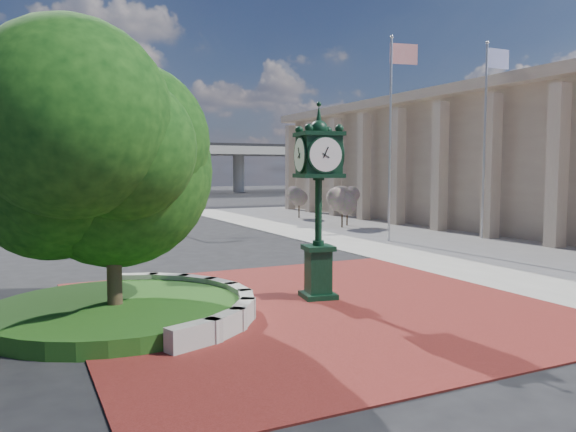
# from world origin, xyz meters

# --- Properties ---
(ground) EXTENTS (200.00, 200.00, 0.00)m
(ground) POSITION_xyz_m (0.00, 0.00, 0.00)
(ground) COLOR black
(ground) RESTS_ON ground
(plaza) EXTENTS (12.00, 12.00, 0.04)m
(plaza) POSITION_xyz_m (0.00, -1.00, 0.02)
(plaza) COLOR maroon
(plaza) RESTS_ON ground
(sidewalk) EXTENTS (20.00, 50.00, 0.04)m
(sidewalk) POSITION_xyz_m (16.00, 10.00, 0.02)
(sidewalk) COLOR #9E9B93
(sidewalk) RESTS_ON ground
(planter_wall) EXTENTS (2.96, 6.77, 0.54)m
(planter_wall) POSITION_xyz_m (-2.71, -0.00, 0.27)
(planter_wall) COLOR #9E9B93
(planter_wall) RESTS_ON ground
(grass_bed) EXTENTS (6.10, 6.10, 0.40)m
(grass_bed) POSITION_xyz_m (-5.00, 0.00, 0.20)
(grass_bed) COLOR #194915
(grass_bed) RESTS_ON ground
(civic_building) EXTENTS (17.35, 44.00, 8.60)m
(civic_building) POSITION_xyz_m (23.60, 12.00, 4.33)
(civic_building) COLOR #BBA38D
(civic_building) RESTS_ON ground
(overpass) EXTENTS (90.00, 12.00, 7.50)m
(overpass) POSITION_xyz_m (-0.22, 70.00, 6.54)
(overpass) COLOR #9E9B93
(overpass) RESTS_ON ground
(tree_planter) EXTENTS (5.20, 5.20, 6.33)m
(tree_planter) POSITION_xyz_m (-5.00, 0.00, 3.72)
(tree_planter) COLOR #38281C
(tree_planter) RESTS_ON ground
(tree_street) EXTENTS (4.40, 4.40, 5.45)m
(tree_street) POSITION_xyz_m (-4.00, 18.00, 3.24)
(tree_street) COLOR #38281C
(tree_street) RESTS_ON ground
(post_clock) EXTENTS (1.28, 1.28, 5.44)m
(post_clock) POSITION_xyz_m (0.53, -0.23, 2.99)
(post_clock) COLOR black
(post_clock) RESTS_ON ground
(parked_car) EXTENTS (3.45, 5.33, 1.69)m
(parked_car) POSITION_xyz_m (1.45, 39.95, 0.84)
(parked_car) COLOR #5D0D0D
(parked_car) RESTS_ON ground
(flagpole_a) EXTENTS (1.60, 0.29, 10.29)m
(flagpole_a) POSITION_xyz_m (9.93, 9.31, 5.27)
(flagpole_a) COLOR silver
(flagpole_a) RESTS_ON ground
(flagpole_b) EXTENTS (1.61, 0.18, 10.27)m
(flagpole_b) POSITION_xyz_m (15.00, 8.03, 5.26)
(flagpole_b) COLOR silver
(flagpole_b) RESTS_ON ground
(street_lamp_near) EXTENTS (1.98, 0.50, 8.86)m
(street_lamp_near) POSITION_xyz_m (0.84, 25.13, 5.19)
(street_lamp_near) COLOR slate
(street_lamp_near) RESTS_ON ground
(street_lamp_far) EXTENTS (1.97, 0.42, 8.80)m
(street_lamp_far) POSITION_xyz_m (0.70, 43.55, 5.16)
(street_lamp_far) COLOR slate
(street_lamp_far) RESTS_ON ground
(shrub_near) EXTENTS (1.20, 1.20, 2.20)m
(shrub_near) POSITION_xyz_m (11.20, 15.92, 1.59)
(shrub_near) COLOR #38281C
(shrub_near) RESTS_ON ground
(shrub_mid) EXTENTS (1.20, 1.20, 2.20)m
(shrub_mid) POSITION_xyz_m (12.17, 16.90, 1.59)
(shrub_mid) COLOR #38281C
(shrub_mid) RESTS_ON ground
(shrub_far) EXTENTS (1.20, 1.20, 2.20)m
(shrub_far) POSITION_xyz_m (11.97, 23.34, 1.59)
(shrub_far) COLOR #38281C
(shrub_far) RESTS_ON ground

